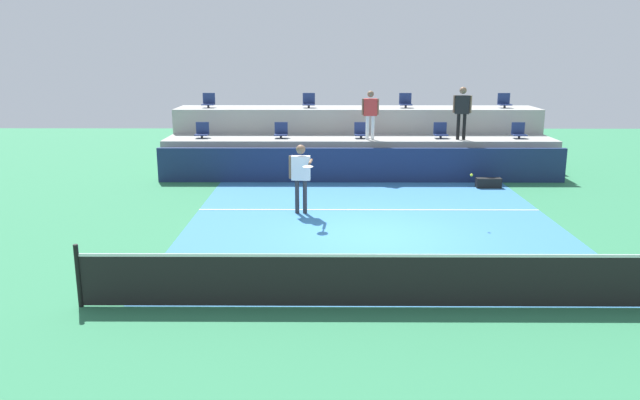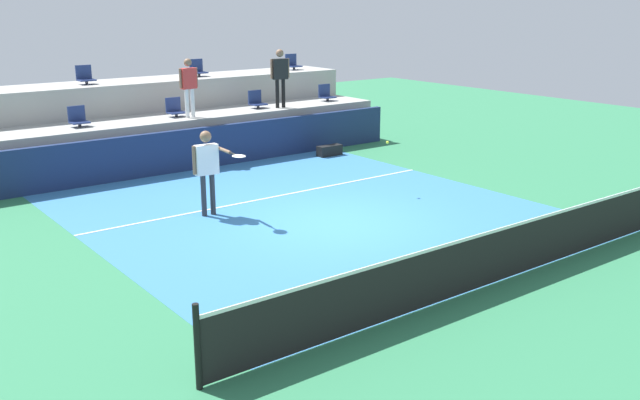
{
  "view_description": "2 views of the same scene",
  "coord_description": "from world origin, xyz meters",
  "px_view_note": "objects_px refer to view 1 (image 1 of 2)",
  "views": [
    {
      "loc": [
        -1.19,
        -13.54,
        4.12
      ],
      "look_at": [
        -1.28,
        -0.19,
        0.89
      ],
      "focal_mm": 34.9,
      "sensor_mm": 36.0,
      "label": 1
    },
    {
      "loc": [
        -8.49,
        -10.66,
        4.35
      ],
      "look_at": [
        -1.05,
        -0.85,
        0.86
      ],
      "focal_mm": 39.63,
      "sensor_mm": 36.0,
      "label": 2
    }
  ],
  "objects_px": {
    "stadium_chair_lower_far_left": "(202,131)",
    "stadium_chair_upper_far_left": "(209,102)",
    "stadium_chair_upper_left": "(309,102)",
    "stadium_chair_upper_right": "(405,102)",
    "stadium_chair_lower_left": "(281,132)",
    "tennis_ball": "(471,175)",
    "stadium_chair_upper_far_right": "(504,102)",
    "equipment_bag": "(488,183)",
    "spectator_in_grey": "(462,108)",
    "stadium_chair_lower_center": "(361,132)",
    "spectator_leaning_on_rail": "(370,111)",
    "stadium_chair_lower_right": "(440,132)",
    "tennis_player": "(301,172)",
    "stadium_chair_lower_far_right": "(519,132)"
  },
  "relations": [
    {
      "from": "stadium_chair_lower_far_left",
      "to": "stadium_chair_upper_far_left",
      "type": "xyz_separation_m",
      "value": [
        -0.07,
        1.8,
        0.85
      ]
    },
    {
      "from": "stadium_chair_upper_left",
      "to": "stadium_chair_upper_right",
      "type": "distance_m",
      "value": 3.48
    },
    {
      "from": "stadium_chair_lower_left",
      "to": "tennis_ball",
      "type": "distance_m",
      "value": 7.93
    },
    {
      "from": "stadium_chair_lower_far_left",
      "to": "stadium_chair_upper_far_right",
      "type": "bearing_deg",
      "value": 9.66
    },
    {
      "from": "stadium_chair_upper_far_left",
      "to": "equipment_bag",
      "type": "height_order",
      "value": "stadium_chair_upper_far_left"
    },
    {
      "from": "stadium_chair_upper_far_left",
      "to": "stadium_chair_upper_left",
      "type": "height_order",
      "value": "same"
    },
    {
      "from": "stadium_chair_upper_left",
      "to": "tennis_ball",
      "type": "distance_m",
      "value": 9.03
    },
    {
      "from": "spectator_in_grey",
      "to": "equipment_bag",
      "type": "xyz_separation_m",
      "value": [
        0.56,
        -1.67,
        -2.14
      ]
    },
    {
      "from": "stadium_chair_lower_center",
      "to": "stadium_chair_upper_far_left",
      "type": "relative_size",
      "value": 1.0
    },
    {
      "from": "spectator_leaning_on_rail",
      "to": "equipment_bag",
      "type": "xyz_separation_m",
      "value": [
        3.55,
        -1.67,
        -2.05
      ]
    },
    {
      "from": "stadium_chair_lower_far_left",
      "to": "stadium_chair_lower_center",
      "type": "relative_size",
      "value": 1.0
    },
    {
      "from": "stadium_chair_lower_right",
      "to": "stadium_chair_lower_left",
      "type": "bearing_deg",
      "value": 180.0
    },
    {
      "from": "stadium_chair_lower_left",
      "to": "stadium_chair_upper_left",
      "type": "relative_size",
      "value": 1.0
    },
    {
      "from": "stadium_chair_upper_far_right",
      "to": "stadium_chair_upper_left",
      "type": "bearing_deg",
      "value": 180.0
    },
    {
      "from": "stadium_chair_upper_left",
      "to": "tennis_player",
      "type": "height_order",
      "value": "stadium_chair_upper_left"
    },
    {
      "from": "tennis_ball",
      "to": "stadium_chair_lower_far_right",
      "type": "bearing_deg",
      "value": 64.18
    },
    {
      "from": "stadium_chair_upper_right",
      "to": "tennis_ball",
      "type": "height_order",
      "value": "stadium_chair_upper_right"
    },
    {
      "from": "spectator_leaning_on_rail",
      "to": "stadium_chair_upper_far_left",
      "type": "bearing_deg",
      "value": 158.96
    },
    {
      "from": "stadium_chair_upper_left",
      "to": "spectator_in_grey",
      "type": "distance_m",
      "value": 5.5
    },
    {
      "from": "stadium_chair_lower_center",
      "to": "stadium_chair_upper_far_right",
      "type": "distance_m",
      "value": 5.61
    },
    {
      "from": "tennis_player",
      "to": "spectator_leaning_on_rail",
      "type": "distance_m",
      "value": 5.38
    },
    {
      "from": "stadium_chair_lower_far_left",
      "to": "stadium_chair_lower_center",
      "type": "xyz_separation_m",
      "value": [
        5.33,
        0.0,
        0.0
      ]
    },
    {
      "from": "stadium_chair_upper_left",
      "to": "stadium_chair_upper_far_right",
      "type": "height_order",
      "value": "same"
    },
    {
      "from": "equipment_bag",
      "to": "stadium_chair_upper_far_right",
      "type": "bearing_deg",
      "value": 69.77
    },
    {
      "from": "stadium_chair_upper_far_left",
      "to": "spectator_in_grey",
      "type": "xyz_separation_m",
      "value": [
        8.67,
        -2.18,
        -0.02
      ]
    },
    {
      "from": "stadium_chair_upper_far_left",
      "to": "tennis_ball",
      "type": "height_order",
      "value": "stadium_chair_upper_far_left"
    },
    {
      "from": "stadium_chair_upper_far_right",
      "to": "stadium_chair_upper_right",
      "type": "bearing_deg",
      "value": 180.0
    },
    {
      "from": "stadium_chair_lower_far_left",
      "to": "stadium_chair_lower_far_right",
      "type": "relative_size",
      "value": 1.0
    },
    {
      "from": "stadium_chair_upper_far_right",
      "to": "spectator_in_grey",
      "type": "height_order",
      "value": "spectator_in_grey"
    },
    {
      "from": "stadium_chair_lower_center",
      "to": "stadium_chair_upper_far_right",
      "type": "bearing_deg",
      "value": 18.94
    },
    {
      "from": "stadium_chair_upper_far_left",
      "to": "spectator_leaning_on_rail",
      "type": "distance_m",
      "value": 6.08
    },
    {
      "from": "tennis_ball",
      "to": "stadium_chair_upper_far_left",
      "type": "bearing_deg",
      "value": 133.96
    },
    {
      "from": "stadium_chair_lower_center",
      "to": "stadium_chair_upper_left",
      "type": "height_order",
      "value": "stadium_chair_upper_left"
    },
    {
      "from": "stadium_chair_upper_far_left",
      "to": "spectator_leaning_on_rail",
      "type": "xyz_separation_m",
      "value": [
        5.68,
        -2.18,
        -0.12
      ]
    },
    {
      "from": "stadium_chair_upper_left",
      "to": "stadium_chair_upper_far_left",
      "type": "bearing_deg",
      "value": 180.0
    },
    {
      "from": "stadium_chair_lower_center",
      "to": "stadium_chair_upper_far_left",
      "type": "distance_m",
      "value": 5.76
    },
    {
      "from": "stadium_chair_lower_far_right",
      "to": "stadium_chair_upper_right",
      "type": "xyz_separation_m",
      "value": [
        -3.58,
        1.8,
        0.85
      ]
    },
    {
      "from": "stadium_chair_lower_far_left",
      "to": "spectator_leaning_on_rail",
      "type": "xyz_separation_m",
      "value": [
        5.6,
        -0.38,
        0.73
      ]
    },
    {
      "from": "stadium_chair_upper_far_left",
      "to": "tennis_player",
      "type": "relative_size",
      "value": 0.29
    },
    {
      "from": "stadium_chair_lower_left",
      "to": "stadium_chair_lower_center",
      "type": "distance_m",
      "value": 2.68
    },
    {
      "from": "stadium_chair_upper_far_left",
      "to": "stadium_chair_upper_far_right",
      "type": "relative_size",
      "value": 1.0
    },
    {
      "from": "stadium_chair_lower_far_left",
      "to": "spectator_leaning_on_rail",
      "type": "bearing_deg",
      "value": -3.92
    },
    {
      "from": "stadium_chair_upper_right",
      "to": "spectator_leaning_on_rail",
      "type": "bearing_deg",
      "value": -123.08
    },
    {
      "from": "stadium_chair_lower_far_right",
      "to": "stadium_chair_upper_far_right",
      "type": "xyz_separation_m",
      "value": [
        -0.03,
        1.8,
        0.85
      ]
    },
    {
      "from": "stadium_chair_upper_right",
      "to": "stadium_chair_lower_center",
      "type": "bearing_deg",
      "value": -133.27
    },
    {
      "from": "stadium_chair_lower_center",
      "to": "tennis_player",
      "type": "distance_m",
      "value": 5.54
    },
    {
      "from": "tennis_player",
      "to": "spectator_in_grey",
      "type": "relative_size",
      "value": 1.04
    },
    {
      "from": "stadium_chair_lower_far_right",
      "to": "stadium_chair_upper_far_left",
      "type": "relative_size",
      "value": 1.0
    },
    {
      "from": "stadium_chair_upper_far_left",
      "to": "tennis_ball",
      "type": "bearing_deg",
      "value": -46.04
    },
    {
      "from": "stadium_chair_upper_far_left",
      "to": "stadium_chair_upper_left",
      "type": "xyz_separation_m",
      "value": [
        3.62,
        0.0,
        0.0
      ]
    }
  ]
}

